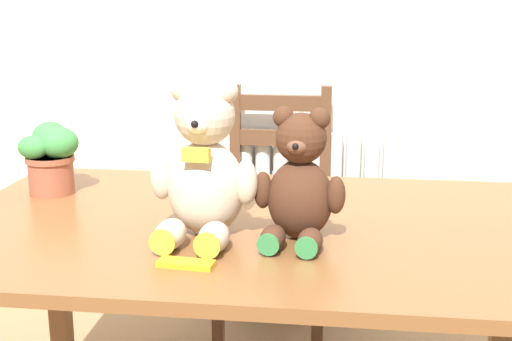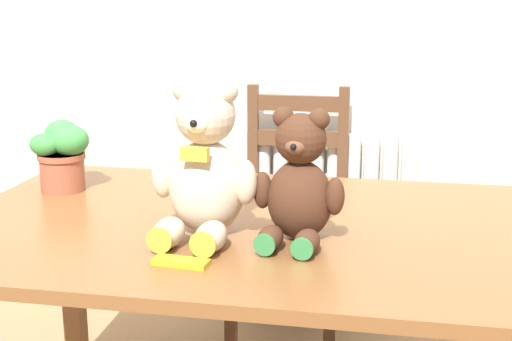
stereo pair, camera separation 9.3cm
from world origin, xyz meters
name	(u,v)px [view 2 (the right image)]	position (x,y,z in m)	size (l,w,h in m)	color
radiator	(324,229)	(0.07, 1.58, 0.33)	(0.72, 0.10, 0.72)	silver
dining_table	(256,253)	(0.00, 0.48, 0.63)	(1.52, 0.96, 0.71)	brown
wooden_chair_behind	(291,212)	(-0.04, 1.38, 0.46)	(0.39, 0.46, 0.91)	brown
teddy_bear_left	(204,169)	(-0.10, 0.37, 0.86)	(0.26, 0.26, 0.37)	beige
teddy_bear_right	(299,185)	(0.12, 0.38, 0.84)	(0.21, 0.22, 0.30)	#472819
potted_plant	(63,153)	(-0.60, 0.67, 0.81)	(0.16, 0.15, 0.20)	#9E5138
chocolate_bar	(181,262)	(-0.10, 0.17, 0.71)	(0.12, 0.04, 0.01)	gold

